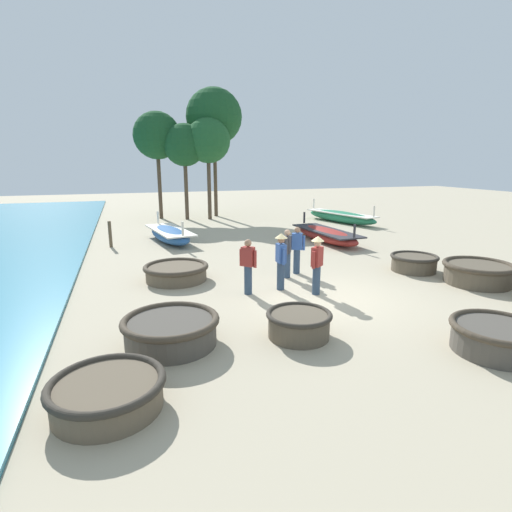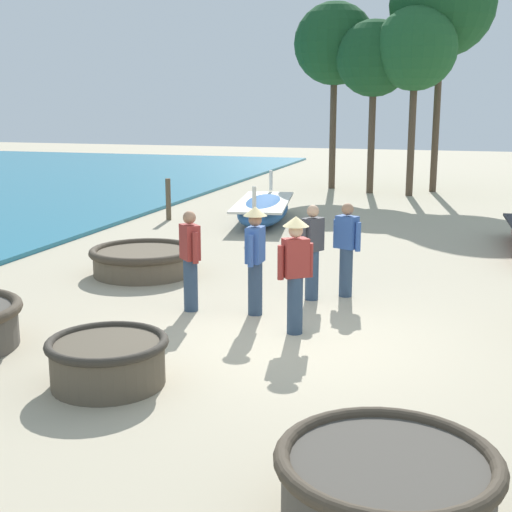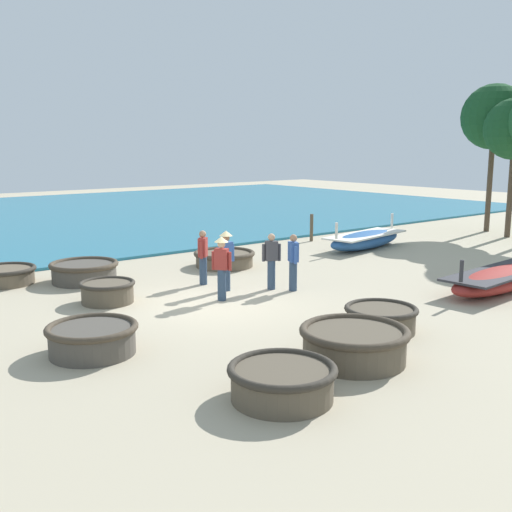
{
  "view_description": "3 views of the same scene",
  "coord_description": "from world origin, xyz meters",
  "px_view_note": "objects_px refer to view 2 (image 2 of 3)",
  "views": [
    {
      "loc": [
        -5.04,
        -9.37,
        3.66
      ],
      "look_at": [
        -1.4,
        1.66,
        0.89
      ],
      "focal_mm": 28.0,
      "sensor_mm": 36.0,
      "label": 1
    },
    {
      "loc": [
        2.16,
        -9.05,
        3.2
      ],
      "look_at": [
        -1.0,
        1.45,
        0.81
      ],
      "focal_mm": 50.0,
      "sensor_mm": 36.0,
      "label": 2
    },
    {
      "loc": [
        12.27,
        -8.33,
        3.95
      ],
      "look_at": [
        -0.25,
        1.53,
        1.0
      ],
      "focal_mm": 42.0,
      "sensor_mm": 36.0,
      "label": 3
    }
  ],
  "objects_px": {
    "long_boat_ochre_hull": "(263,209)",
    "tree_rightmost": "(442,4)",
    "fisherman_standing_left": "(347,247)",
    "fisherman_hauling": "(190,258)",
    "fisherman_with_hat": "(255,253)",
    "mooring_post_mid_beach": "(168,199)",
    "tree_leftmost": "(335,44)",
    "coracle_tilted": "(387,484)",
    "tree_tall_back": "(374,59)",
    "tree_center": "(416,50)",
    "coracle_center": "(108,359)",
    "fisherman_standing_right": "(312,250)",
    "coracle_upturned": "(144,259)",
    "fisherman_crouching": "(295,267)"
  },
  "relations": [
    {
      "from": "coracle_upturned",
      "to": "tree_center",
      "type": "relative_size",
      "value": 0.32
    },
    {
      "from": "coracle_center",
      "to": "fisherman_with_hat",
      "type": "relative_size",
      "value": 0.84
    },
    {
      "from": "coracle_upturned",
      "to": "fisherman_with_hat",
      "type": "xyz_separation_m",
      "value": [
        2.77,
        -1.89,
        0.68
      ]
    },
    {
      "from": "coracle_upturned",
      "to": "tree_center",
      "type": "distance_m",
      "value": 14.34
    },
    {
      "from": "tree_tall_back",
      "to": "tree_center",
      "type": "relative_size",
      "value": 0.95
    },
    {
      "from": "tree_center",
      "to": "long_boat_ochre_hull",
      "type": "bearing_deg",
      "value": -116.25
    },
    {
      "from": "tree_tall_back",
      "to": "tree_center",
      "type": "bearing_deg",
      "value": -14.93
    },
    {
      "from": "coracle_upturned",
      "to": "tree_leftmost",
      "type": "relative_size",
      "value": 0.3
    },
    {
      "from": "tree_rightmost",
      "to": "mooring_post_mid_beach",
      "type": "bearing_deg",
      "value": -127.8
    },
    {
      "from": "tree_center",
      "to": "fisherman_hauling",
      "type": "bearing_deg",
      "value": -97.79
    },
    {
      "from": "fisherman_hauling",
      "to": "mooring_post_mid_beach",
      "type": "relative_size",
      "value": 1.38
    },
    {
      "from": "coracle_center",
      "to": "fisherman_standing_left",
      "type": "bearing_deg",
      "value": 66.66
    },
    {
      "from": "fisherman_with_hat",
      "to": "mooring_post_mid_beach",
      "type": "bearing_deg",
      "value": 121.81
    },
    {
      "from": "fisherman_with_hat",
      "to": "tree_center",
      "type": "xyz_separation_m",
      "value": [
        1.04,
        14.94,
        3.91
      ]
    },
    {
      "from": "fisherman_with_hat",
      "to": "mooring_post_mid_beach",
      "type": "relative_size",
      "value": 1.47
    },
    {
      "from": "long_boat_ochre_hull",
      "to": "mooring_post_mid_beach",
      "type": "bearing_deg",
      "value": -170.47
    },
    {
      "from": "coracle_upturned",
      "to": "tree_leftmost",
      "type": "distance_m",
      "value": 15.2
    },
    {
      "from": "fisherman_standing_right",
      "to": "tree_rightmost",
      "type": "relative_size",
      "value": 0.19
    },
    {
      "from": "tree_leftmost",
      "to": "mooring_post_mid_beach",
      "type": "bearing_deg",
      "value": -109.13
    },
    {
      "from": "coracle_upturned",
      "to": "fisherman_hauling",
      "type": "distance_m",
      "value": 2.71
    },
    {
      "from": "long_boat_ochre_hull",
      "to": "fisherman_standing_right",
      "type": "relative_size",
      "value": 2.88
    },
    {
      "from": "coracle_tilted",
      "to": "fisherman_standing_right",
      "type": "xyz_separation_m",
      "value": [
        -1.92,
        6.06,
        0.52
      ]
    },
    {
      "from": "tree_center",
      "to": "fisherman_standing_left",
      "type": "bearing_deg",
      "value": -89.55
    },
    {
      "from": "fisherman_hauling",
      "to": "tree_tall_back",
      "type": "height_order",
      "value": "tree_tall_back"
    },
    {
      "from": "fisherman_hauling",
      "to": "fisherman_standing_right",
      "type": "height_order",
      "value": "same"
    },
    {
      "from": "tree_rightmost",
      "to": "tree_tall_back",
      "type": "relative_size",
      "value": 1.39
    },
    {
      "from": "fisherman_standing_right",
      "to": "tree_rightmost",
      "type": "height_order",
      "value": "tree_rightmost"
    },
    {
      "from": "fisherman_crouching",
      "to": "mooring_post_mid_beach",
      "type": "xyz_separation_m",
      "value": [
        -5.64,
        8.52,
        -0.39
      ]
    },
    {
      "from": "coracle_tilted",
      "to": "tree_tall_back",
      "type": "height_order",
      "value": "tree_tall_back"
    },
    {
      "from": "mooring_post_mid_beach",
      "to": "tree_rightmost",
      "type": "xyz_separation_m",
      "value": [
        6.61,
        8.52,
        5.87
      ]
    },
    {
      "from": "fisherman_hauling",
      "to": "mooring_post_mid_beach",
      "type": "bearing_deg",
      "value": 115.85
    },
    {
      "from": "coracle_tilted",
      "to": "tree_leftmost",
      "type": "xyz_separation_m",
      "value": [
        -4.49,
        21.23,
        4.87
      ]
    },
    {
      "from": "coracle_upturned",
      "to": "long_boat_ochre_hull",
      "type": "relative_size",
      "value": 0.45
    },
    {
      "from": "coracle_center",
      "to": "fisherman_with_hat",
      "type": "distance_m",
      "value": 3.3
    },
    {
      "from": "fisherman_standing_left",
      "to": "fisherman_hauling",
      "type": "bearing_deg",
      "value": -144.75
    },
    {
      "from": "long_boat_ochre_hull",
      "to": "fisherman_standing_right",
      "type": "height_order",
      "value": "fisherman_standing_right"
    },
    {
      "from": "fisherman_crouching",
      "to": "coracle_upturned",
      "type": "bearing_deg",
      "value": 143.87
    },
    {
      "from": "coracle_upturned",
      "to": "fisherman_standing_right",
      "type": "bearing_deg",
      "value": -13.47
    },
    {
      "from": "tree_rightmost",
      "to": "fisherman_standing_right",
      "type": "bearing_deg",
      "value": -94.17
    },
    {
      "from": "tree_leftmost",
      "to": "fisherman_with_hat",
      "type": "bearing_deg",
      "value": -83.26
    },
    {
      "from": "coracle_center",
      "to": "fisherman_crouching",
      "type": "xyz_separation_m",
      "value": [
        1.62,
        2.42,
        0.66
      ]
    },
    {
      "from": "coracle_tilted",
      "to": "tree_tall_back",
      "type": "distance_m",
      "value": 20.95
    },
    {
      "from": "fisherman_hauling",
      "to": "tree_center",
      "type": "distance_m",
      "value": 15.69
    },
    {
      "from": "fisherman_standing_right",
      "to": "tree_center",
      "type": "xyz_separation_m",
      "value": [
        0.39,
        13.86,
        4.03
      ]
    },
    {
      "from": "long_boat_ochre_hull",
      "to": "tree_center",
      "type": "height_order",
      "value": "tree_center"
    },
    {
      "from": "long_boat_ochre_hull",
      "to": "tree_rightmost",
      "type": "relative_size",
      "value": 0.55
    },
    {
      "from": "tree_tall_back",
      "to": "fisherman_standing_left",
      "type": "bearing_deg",
      "value": -83.77
    },
    {
      "from": "coracle_upturned",
      "to": "coracle_center",
      "type": "relative_size",
      "value": 1.44
    },
    {
      "from": "coracle_tilted",
      "to": "tree_center",
      "type": "relative_size",
      "value": 0.28
    },
    {
      "from": "coracle_upturned",
      "to": "tree_center",
      "type": "bearing_deg",
      "value": 73.72
    }
  ]
}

